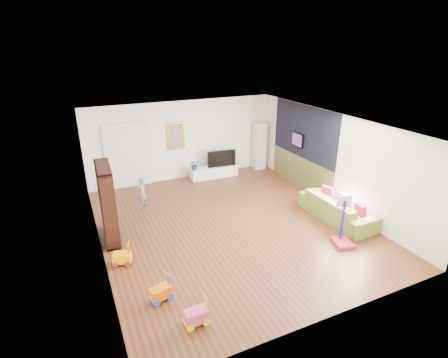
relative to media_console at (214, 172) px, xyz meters
name	(u,v)px	position (x,y,z in m)	size (l,w,h in m)	color
floor	(230,224)	(-0.96, -3.33, -0.20)	(6.50, 7.50, 0.00)	brown
ceiling	(231,124)	(-0.96, -3.33, 2.50)	(6.50, 7.50, 0.00)	white
wall_back	(183,140)	(-0.96, 0.42, 1.15)	(6.50, 0.00, 2.70)	white
wall_front	(332,255)	(-0.96, -7.08, 1.15)	(6.50, 0.00, 2.70)	silver
wall_left	(95,200)	(-4.21, -3.33, 1.15)	(0.00, 7.50, 2.70)	silver
wall_right	(332,160)	(2.29, -3.33, 1.15)	(0.00, 7.50, 2.70)	white
navy_accent	(304,132)	(2.28, -1.93, 1.65)	(0.01, 3.20, 1.70)	black
olive_wainscot	(300,172)	(2.28, -1.93, 0.30)	(0.01, 3.20, 1.00)	brown
doorway	(128,156)	(-2.86, 0.38, 0.85)	(1.45, 0.06, 2.10)	white
painting_back	(176,136)	(-1.21, 0.38, 1.35)	(0.62, 0.06, 0.92)	gold
artwork_right	(297,140)	(2.21, -1.73, 1.35)	(0.04, 0.56, 0.46)	#7F3F8C
media_console	(214,172)	(0.00, 0.00, 0.00)	(1.69, 0.42, 0.39)	white
tall_cabinet	(259,146)	(1.91, 0.16, 0.69)	(0.41, 0.41, 1.77)	silver
bookshelf	(107,203)	(-3.92, -2.70, 0.74)	(0.33, 1.28, 1.87)	black
sofa	(337,208)	(1.78, -4.28, 0.13)	(2.24, 0.87, 0.65)	olive
basketball_hoop	(345,222)	(1.06, -5.34, 0.41)	(0.41, 0.50, 1.20)	#BD2447
ride_on_yellow	(122,254)	(-3.87, -3.94, 0.06)	(0.39, 0.24, 0.52)	#FFA600
ride_on_orange	(160,288)	(-3.40, -5.39, 0.07)	(0.40, 0.25, 0.53)	orange
ride_on_pink	(196,311)	(-3.01, -6.24, 0.08)	(0.41, 0.25, 0.55)	#CF4766
child	(142,192)	(-2.84, -1.31, 0.26)	(0.33, 0.22, 0.92)	gray
tv	(221,158)	(0.26, -0.01, 0.49)	(1.02, 0.13, 0.59)	black
vase_plant	(194,165)	(-0.74, -0.02, 0.38)	(0.32, 0.28, 0.36)	navy
pillow_left	(360,210)	(1.97, -4.90, 0.32)	(0.09, 0.35, 0.35)	#AD0F3D
pillow_center	(346,201)	(2.03, -4.30, 0.32)	(0.10, 0.39, 0.39)	white
pillow_right	(328,192)	(2.00, -3.62, 0.32)	(0.09, 0.34, 0.34)	#C2224F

